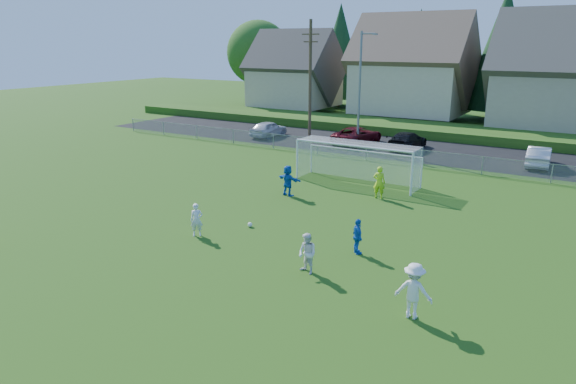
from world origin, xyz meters
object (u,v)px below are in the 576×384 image
at_px(player_white_a, 197,220).
at_px(player_white_c, 414,291).
at_px(player_blue_a, 358,236).
at_px(car_f, 539,156).
at_px(soccer_ball, 250,225).
at_px(soccer_goal, 359,156).
at_px(player_blue_b, 288,180).
at_px(car_a, 268,129).
at_px(goalkeeper, 379,182).
at_px(player_white_b, 307,254).
at_px(car_c, 357,135).
at_px(car_d, 407,141).

height_order(player_white_a, player_white_c, player_white_c).
bearing_deg(player_blue_a, car_f, -55.11).
relative_size(soccer_ball, soccer_goal, 0.03).
relative_size(player_blue_b, car_a, 0.41).
relative_size(soccer_ball, player_blue_a, 0.15).
bearing_deg(player_white_a, player_blue_b, 49.61).
bearing_deg(goalkeeper, player_white_a, 53.67).
bearing_deg(car_f, soccer_goal, 46.35).
bearing_deg(car_a, car_f, -179.19).
relative_size(player_blue_a, player_blue_b, 0.86).
bearing_deg(player_white_b, goalkeeper, 115.24).
bearing_deg(car_a, player_white_a, 116.82).
xyz_separation_m(player_white_b, player_blue_a, (0.81, 2.63, -0.04)).
height_order(car_f, soccer_goal, soccer_goal).
xyz_separation_m(player_white_b, player_blue_b, (-5.84, 8.12, 0.09)).
xyz_separation_m(player_white_a, player_white_b, (5.98, -0.77, 0.03)).
height_order(player_white_a, car_c, player_white_a).
xyz_separation_m(player_blue_a, car_d, (-5.33, 21.37, -0.05)).
height_order(player_blue_a, goalkeeper, goalkeeper).
bearing_deg(car_c, player_white_c, 125.61).
relative_size(player_white_b, player_white_c, 0.85).
bearing_deg(soccer_ball, goalkeeper, 65.76).
bearing_deg(car_f, player_blue_a, 74.67).
bearing_deg(player_blue_a, player_white_a, 62.07).
height_order(player_white_c, player_blue_b, player_white_c).
distance_m(car_c, soccer_goal, 12.40).
bearing_deg(car_a, goalkeeper, 141.47).
relative_size(soccer_ball, player_white_b, 0.14).
xyz_separation_m(player_blue_b, goalkeeper, (4.49, 2.14, 0.04)).
bearing_deg(soccer_goal, player_white_c, -59.78).
height_order(goalkeeper, soccer_goal, soccer_goal).
height_order(player_white_c, soccer_goal, soccer_goal).
xyz_separation_m(player_white_b, player_white_c, (4.32, -1.05, 0.13)).
distance_m(player_white_b, car_f, 23.60).
distance_m(soccer_ball, player_blue_a, 5.52).
height_order(player_white_a, car_f, player_white_a).
relative_size(player_white_a, player_white_c, 0.82).
xyz_separation_m(player_white_b, car_a, (-16.98, 22.87, -0.06)).
xyz_separation_m(soccer_ball, goalkeeper, (3.32, 7.37, 0.78)).
distance_m(player_white_a, car_a, 24.69).
bearing_deg(car_c, goalkeeper, 126.49).
bearing_deg(player_white_c, soccer_ball, -27.85).
relative_size(player_white_c, soccer_goal, 0.24).
distance_m(car_c, car_d, 4.27).
xyz_separation_m(goalkeeper, car_d, (-3.17, 13.75, -0.21)).
distance_m(goalkeeper, car_c, 15.55).
relative_size(car_a, soccer_goal, 0.56).
relative_size(player_white_c, car_a, 0.43).
bearing_deg(soccer_goal, soccer_ball, -95.82).
distance_m(player_blue_a, car_a, 26.95).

